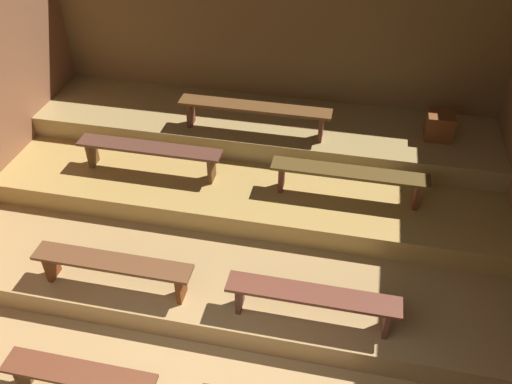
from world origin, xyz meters
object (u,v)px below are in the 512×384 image
Objects in this scene: bench_middle_right at (349,176)px; bench_lower_right at (312,299)px; wooden_crate_upper at (439,125)px; bench_lower_left at (113,266)px; bench_upper_center at (255,111)px; bench_middle_left at (149,152)px; bench_floor_left at (80,378)px.

bench_lower_right is at bearing -96.83° from bench_middle_right.
bench_lower_left is at bearing -139.85° from wooden_crate_upper.
bench_lower_left is 2.79m from bench_middle_right.
bench_middle_right is at bearing -30.83° from bench_upper_center.
bench_middle_right is (0.20, 1.65, 0.28)m from bench_lower_right.
bench_lower_right is at bearing -65.91° from bench_upper_center.
bench_upper_center reaches higher than wooden_crate_upper.
bench_lower_right is 2.79m from bench_middle_left.
bench_floor_left is 3.69m from bench_upper_center.
bench_floor_left is 0.84× the size of bench_lower_right.
bench_floor_left is 3.51m from bench_middle_right.
bench_lower_left is at bearing -143.59° from bench_middle_right.
bench_middle_left is at bearing 180.00° from bench_middle_right.
bench_middle_left is 0.92× the size of bench_upper_center.
bench_upper_center is at bearing 76.40° from bench_floor_left.
bench_floor_left is at bearing -83.89° from bench_lower_left.
wooden_crate_upper reaches higher than bench_lower_right.
bench_lower_left is 4.31m from wooden_crate_upper.
bench_floor_left is 0.78× the size of bench_middle_right.
wooden_crate_upper is (3.16, 3.85, 0.71)m from bench_floor_left.
wooden_crate_upper is at bearing 65.85° from bench_lower_right.
bench_lower_right is 2.70m from bench_upper_center.
bench_upper_center reaches higher than bench_middle_right.
wooden_crate_upper is at bearing 8.69° from bench_upper_center.
wooden_crate_upper reaches higher than bench_middle_right.
bench_lower_left is 2.04m from bench_lower_right.
bench_lower_right is (1.92, 1.08, 0.29)m from bench_floor_left.
bench_floor_left is 5.03m from wooden_crate_upper.
bench_upper_center is (0.85, 3.49, 0.85)m from bench_floor_left.
bench_lower_right is 3.06m from wooden_crate_upper.
bench_middle_left is 2.44m from bench_middle_right.
bench_middle_left and bench_middle_right have the same top height.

